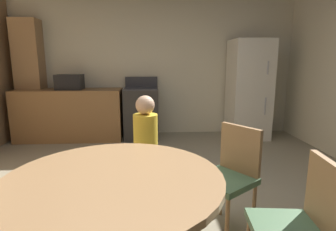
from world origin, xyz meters
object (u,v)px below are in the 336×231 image
Objects in this scene: microwave at (70,82)px; oven_range at (141,113)px; refrigerator at (249,90)px; chair_east at (302,224)px; chair_northeast at (231,172)px; person_child at (146,151)px; dining_table at (115,202)px.

oven_range is at bearing 0.17° from microwave.
chair_east is at bearing -104.93° from refrigerator.
oven_range is at bearing -109.19° from chair_northeast.
person_child is at bearing -86.91° from oven_range.
refrigerator reaches higher than oven_range.
person_child reaches higher than chair_northeast.
oven_range is at bearing 89.59° from dining_table.
microwave is at bearing 179.10° from refrigerator.
dining_table is at bearing 0.00° from chair_east.
person_child is at bearing -60.78° from microwave.
oven_range is 3.41m from dining_table.
refrigerator is at bearing -1.59° from oven_range.
chair_east is at bearing -73.87° from oven_range.
oven_range is 3.66m from chair_east.
microwave is 0.51× the size of chair_northeast.
refrigerator is at bearing -98.73° from chair_east.
chair_northeast is at bearing 73.27° from person_child.
chair_east is at bearing 49.10° from person_child.
person_child is at bearing 80.63° from dining_table.
microwave is at bearing -179.83° from oven_range.
dining_table is 1.13× the size of person_child.
chair_east is at bearing -57.31° from microwave.
refrigerator is 2.98m from chair_northeast.
oven_range is 1.26× the size of chair_northeast.
dining_table is (-0.02, -3.40, 0.14)m from oven_range.
chair_east is (1.02, -3.52, 0.03)m from oven_range.
person_child is (1.37, -2.45, -0.45)m from microwave.
dining_table is 1.05m from chair_east.
person_child is at bearing -127.01° from refrigerator.
chair_northeast is 0.78m from person_child.
refrigerator is 1.43× the size of dining_table.
microwave is 2.84m from person_child.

